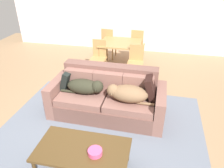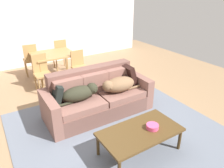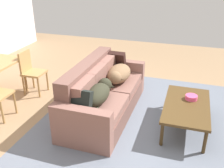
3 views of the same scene
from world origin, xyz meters
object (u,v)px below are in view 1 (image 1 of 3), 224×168
at_px(dining_chair_near_left, 99,56).
at_px(coffee_table, 83,151).
at_px(throw_pillow_by_right_arm, 152,87).
at_px(dining_chair_far_left, 108,42).
at_px(throw_pillow_by_left_arm, 68,79).
at_px(dog_on_left_cushion, 86,87).
at_px(couch, 108,97).
at_px(dining_chair_far_right, 137,44).
at_px(dog_on_right_cushion, 127,93).
at_px(bowl_on_coffee_table, 95,152).
at_px(dining_table, 121,45).
at_px(dining_chair_near_right, 136,60).

bearing_deg(dining_chair_near_left, coffee_table, -78.75).
bearing_deg(dining_chair_near_left, throw_pillow_by_right_arm, -48.84).
bearing_deg(dining_chair_far_left, throw_pillow_by_left_arm, 91.77).
bearing_deg(dining_chair_far_left, dog_on_left_cushion, 100.25).
distance_m(coffee_table, dining_chair_far_left, 4.30).
xyz_separation_m(couch, throw_pillow_by_right_arm, (0.82, 0.03, 0.31)).
relative_size(throw_pillow_by_left_arm, coffee_table, 0.30).
height_order(dog_on_left_cushion, dining_chair_far_right, dining_chair_far_right).
bearing_deg(throw_pillow_by_left_arm, dog_on_right_cushion, -11.16).
relative_size(throw_pillow_by_right_arm, coffee_table, 0.36).
height_order(couch, dining_chair_near_left, couch).
xyz_separation_m(throw_pillow_by_left_arm, dining_chair_far_left, (0.18, 2.77, -0.11)).
bearing_deg(dining_chair_far_left, bowl_on_coffee_table, 106.23).
height_order(throw_pillow_by_right_arm, dining_table, throw_pillow_by_right_arm).
height_order(dining_table, dining_chair_near_right, dining_chair_near_right).
height_order(couch, throw_pillow_by_left_arm, couch).
bearing_deg(dog_on_left_cushion, dining_chair_near_left, 98.75).
distance_m(dog_on_left_cushion, dining_chair_near_left, 1.82).
bearing_deg(dining_chair_near_right, dining_chair_far_left, 128.89).
distance_m(dog_on_right_cushion, dining_table, 2.48).
height_order(coffee_table, dining_chair_near_right, dining_chair_near_right).
bearing_deg(dog_on_right_cushion, throw_pillow_by_right_arm, 27.87).
bearing_deg(dog_on_left_cushion, throw_pillow_by_left_arm, 160.91).
distance_m(dining_chair_far_left, dining_chair_far_right, 0.90).
distance_m(throw_pillow_by_left_arm, throw_pillow_by_right_arm, 1.64).
xyz_separation_m(dining_chair_near_right, dining_chair_far_left, (-0.99, 1.19, 0.04)).
bearing_deg(dining_table, dining_chair_far_right, 56.41).
relative_size(dining_table, dining_chair_far_left, 1.16).
xyz_separation_m(dining_table, dining_chair_near_left, (-0.50, -0.53, -0.16)).
height_order(dog_on_left_cushion, dining_chair_near_left, dining_chair_near_left).
height_order(bowl_on_coffee_table, dining_table, dining_table).
relative_size(dog_on_left_cushion, dog_on_right_cushion, 0.97).
relative_size(dog_on_right_cushion, dining_chair_near_left, 0.94).
relative_size(throw_pillow_by_left_arm, throw_pillow_by_right_arm, 0.83).
bearing_deg(dog_on_right_cushion, bowl_on_coffee_table, -98.80).
bearing_deg(bowl_on_coffee_table, dog_on_left_cushion, 112.47).
bearing_deg(coffee_table, dining_chair_far_right, 86.23).
bearing_deg(dining_chair_near_right, dining_chair_near_left, 175.31).
bearing_deg(dining_chair_near_right, throw_pillow_by_left_arm, -127.42).
xyz_separation_m(dog_on_left_cushion, throw_pillow_by_right_arm, (1.22, 0.13, 0.06)).
bearing_deg(couch, throw_pillow_by_left_arm, 176.75).
bearing_deg(dog_on_left_cushion, dog_on_right_cushion, -5.17).
distance_m(throw_pillow_by_right_arm, dining_chair_far_left, 3.16).
xyz_separation_m(dog_on_right_cushion, dining_chair_near_left, (-1.04, 1.88, -0.11)).
height_order(throw_pillow_by_right_arm, dining_chair_near_right, throw_pillow_by_right_arm).
relative_size(couch, throw_pillow_by_left_arm, 5.77).
height_order(coffee_table, dining_chair_near_left, dining_chair_near_left).
bearing_deg(dining_table, dining_chair_near_left, -132.86).
xyz_separation_m(couch, dog_on_left_cushion, (-0.40, -0.09, 0.25)).
xyz_separation_m(dog_on_right_cushion, dining_chair_far_left, (-1.04, 3.01, -0.09)).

